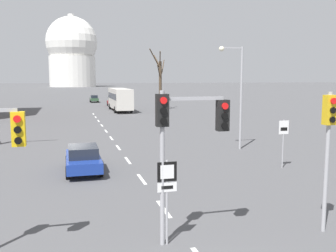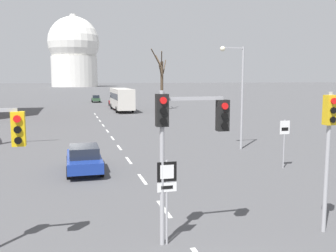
# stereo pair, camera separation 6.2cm
# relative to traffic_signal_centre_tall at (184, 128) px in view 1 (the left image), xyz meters

# --- Properties ---
(lane_stripe_1) EXTENTS (0.16, 2.00, 0.01)m
(lane_stripe_1) POSITION_rel_traffic_signal_centre_tall_xyz_m (0.14, 3.03, -3.58)
(lane_stripe_1) COLOR silver
(lane_stripe_1) RESTS_ON ground_plane
(lane_stripe_2) EXTENTS (0.16, 2.00, 0.01)m
(lane_stripe_2) POSITION_rel_traffic_signal_centre_tall_xyz_m (0.14, 7.53, -3.58)
(lane_stripe_2) COLOR silver
(lane_stripe_2) RESTS_ON ground_plane
(lane_stripe_3) EXTENTS (0.16, 2.00, 0.01)m
(lane_stripe_3) POSITION_rel_traffic_signal_centre_tall_xyz_m (0.14, 12.03, -3.58)
(lane_stripe_3) COLOR silver
(lane_stripe_3) RESTS_ON ground_plane
(lane_stripe_4) EXTENTS (0.16, 2.00, 0.01)m
(lane_stripe_4) POSITION_rel_traffic_signal_centre_tall_xyz_m (0.14, 16.53, -3.58)
(lane_stripe_4) COLOR silver
(lane_stripe_4) RESTS_ON ground_plane
(lane_stripe_5) EXTENTS (0.16, 2.00, 0.01)m
(lane_stripe_5) POSITION_rel_traffic_signal_centre_tall_xyz_m (0.14, 21.03, -3.58)
(lane_stripe_5) COLOR silver
(lane_stripe_5) RESTS_ON ground_plane
(lane_stripe_6) EXTENTS (0.16, 2.00, 0.01)m
(lane_stripe_6) POSITION_rel_traffic_signal_centre_tall_xyz_m (0.14, 25.53, -3.58)
(lane_stripe_6) COLOR silver
(lane_stripe_6) RESTS_ON ground_plane
(lane_stripe_7) EXTENTS (0.16, 2.00, 0.01)m
(lane_stripe_7) POSITION_rel_traffic_signal_centre_tall_xyz_m (0.14, 30.03, -3.58)
(lane_stripe_7) COLOR silver
(lane_stripe_7) RESTS_ON ground_plane
(lane_stripe_8) EXTENTS (0.16, 2.00, 0.01)m
(lane_stripe_8) POSITION_rel_traffic_signal_centre_tall_xyz_m (0.14, 34.53, -3.58)
(lane_stripe_8) COLOR silver
(lane_stripe_8) RESTS_ON ground_plane
(lane_stripe_9) EXTENTS (0.16, 2.00, 0.01)m
(lane_stripe_9) POSITION_rel_traffic_signal_centre_tall_xyz_m (0.14, 39.03, -3.58)
(lane_stripe_9) COLOR silver
(lane_stripe_9) RESTS_ON ground_plane
(lane_stripe_10) EXTENTS (0.16, 2.00, 0.01)m
(lane_stripe_10) POSITION_rel_traffic_signal_centre_tall_xyz_m (0.14, 43.53, -3.58)
(lane_stripe_10) COLOR silver
(lane_stripe_10) RESTS_ON ground_plane
(traffic_signal_centre_tall) EXTENTS (2.28, 0.34, 4.72)m
(traffic_signal_centre_tall) POSITION_rel_traffic_signal_centre_tall_xyz_m (0.00, 0.00, 0.00)
(traffic_signal_centre_tall) COLOR #9E9EA3
(traffic_signal_centre_tall) RESTS_ON ground_plane
(traffic_signal_near_right) EXTENTS (0.36, 0.34, 4.65)m
(traffic_signal_near_right) POSITION_rel_traffic_signal_centre_tall_xyz_m (4.76, -0.42, -0.33)
(traffic_signal_near_right) COLOR #9E9EA3
(traffic_signal_near_right) RESTS_ON ground_plane
(route_sign_post) EXTENTS (0.60, 0.08, 2.64)m
(route_sign_post) POSITION_rel_traffic_signal_centre_tall_xyz_m (-0.55, -0.03, -1.77)
(route_sign_post) COLOR #9E9EA3
(route_sign_post) RESTS_ON ground_plane
(speed_limit_sign) EXTENTS (0.60, 0.08, 2.77)m
(speed_limit_sign) POSITION_rel_traffic_signal_centre_tall_xyz_m (8.31, 7.77, -1.70)
(speed_limit_sign) COLOR #9E9EA3
(speed_limit_sign) RESTS_ON ground_plane
(street_lamp_right) EXTENTS (1.82, 0.36, 7.27)m
(street_lamp_right) POSITION_rel_traffic_signal_centre_tall_xyz_m (8.24, 13.76, 0.93)
(street_lamp_right) COLOR #9E9EA3
(street_lamp_right) RESTS_ON ground_plane
(sedan_near_left) EXTENTS (1.87, 4.37, 1.45)m
(sedan_near_left) POSITION_rel_traffic_signal_centre_tall_xyz_m (-2.64, 9.83, -2.83)
(sedan_near_left) COLOR navy
(sedan_near_left) RESTS_ON ground_plane
(sedan_near_right) EXTENTS (1.70, 4.21, 1.59)m
(sedan_near_right) POSITION_rel_traffic_signal_centre_tall_xyz_m (4.53, 57.81, -2.77)
(sedan_near_right) COLOR maroon
(sedan_near_right) RESTS_ON ground_plane
(sedan_mid_centre) EXTENTS (1.70, 4.44, 1.52)m
(sedan_mid_centre) POSITION_rel_traffic_signal_centre_tall_xyz_m (2.11, 70.38, -2.79)
(sedan_mid_centre) COLOR #2D4C33
(sedan_mid_centre) RESTS_ON ground_plane
(city_bus) EXTENTS (2.66, 10.80, 3.48)m
(city_bus) POSITION_rel_traffic_signal_centre_tall_xyz_m (4.54, 47.46, -1.53)
(city_bus) COLOR beige
(city_bus) RESTS_ON ground_plane
(bare_tree_right_near) EXTENTS (3.70, 5.10, 9.59)m
(bare_tree_right_near) POSITION_rel_traffic_signal_centre_tall_xyz_m (10.97, 47.60, 1.04)
(bare_tree_right_near) COLOR #473828
(bare_tree_right_near) RESTS_ON ground_plane
(capitol_dome) EXTENTS (30.15, 30.15, 42.58)m
(capitol_dome) POSITION_rel_traffic_signal_centre_tall_xyz_m (0.14, 223.25, 17.16)
(capitol_dome) COLOR silver
(capitol_dome) RESTS_ON ground_plane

